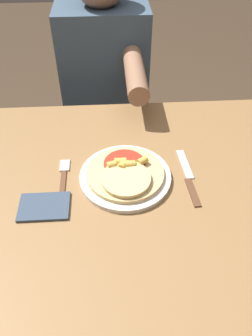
{
  "coord_description": "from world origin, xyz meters",
  "views": [
    {
      "loc": [
        -0.04,
        -0.61,
        1.41
      ],
      "look_at": [
        0.0,
        0.03,
        0.79
      ],
      "focal_mm": 35.0,
      "sensor_mm": 36.0,
      "label": 1
    }
  ],
  "objects_px": {
    "fork": "(63,178)",
    "person_diner": "(106,82)",
    "plate": "(126,177)",
    "pizza": "(126,173)",
    "knife": "(188,177)",
    "dining_table": "(126,211)"
  },
  "relations": [
    {
      "from": "pizza",
      "to": "knife",
      "type": "distance_m",
      "value": 0.18
    },
    {
      "from": "knife",
      "to": "person_diner",
      "type": "xyz_separation_m",
      "value": [
        -0.22,
        0.66,
        -0.07
      ]
    },
    {
      "from": "person_diner",
      "to": "pizza",
      "type": "bearing_deg",
      "value": -85.67
    },
    {
      "from": "dining_table",
      "to": "knife",
      "type": "height_order",
      "value": "knife"
    },
    {
      "from": "plate",
      "to": "fork",
      "type": "bearing_deg",
      "value": 177.42
    },
    {
      "from": "dining_table",
      "to": "plate",
      "type": "xyz_separation_m",
      "value": [
        0.0,
        0.03,
        0.12
      ]
    },
    {
      "from": "fork",
      "to": "knife",
      "type": "height_order",
      "value": "same"
    },
    {
      "from": "plate",
      "to": "pizza",
      "type": "height_order",
      "value": "pizza"
    },
    {
      "from": "knife",
      "to": "dining_table",
      "type": "bearing_deg",
      "value": -174.19
    },
    {
      "from": "fork",
      "to": "person_diner",
      "type": "height_order",
      "value": "person_diner"
    },
    {
      "from": "pizza",
      "to": "knife",
      "type": "bearing_deg",
      "value": -1.85
    },
    {
      "from": "plate",
      "to": "knife",
      "type": "height_order",
      "value": "plate"
    },
    {
      "from": "plate",
      "to": "pizza",
      "type": "relative_size",
      "value": 1.19
    },
    {
      "from": "pizza",
      "to": "person_diner",
      "type": "relative_size",
      "value": 0.18
    },
    {
      "from": "pizza",
      "to": "fork",
      "type": "distance_m",
      "value": 0.18
    },
    {
      "from": "plate",
      "to": "fork",
      "type": "xyz_separation_m",
      "value": [
        -0.17,
        0.01,
        -0.0
      ]
    },
    {
      "from": "dining_table",
      "to": "plate",
      "type": "relative_size",
      "value": 5.0
    },
    {
      "from": "plate",
      "to": "pizza",
      "type": "xyz_separation_m",
      "value": [
        0.0,
        -0.0,
        0.02
      ]
    },
    {
      "from": "person_diner",
      "to": "knife",
      "type": "bearing_deg",
      "value": -71.19
    },
    {
      "from": "knife",
      "to": "person_diner",
      "type": "distance_m",
      "value": 0.7
    },
    {
      "from": "pizza",
      "to": "fork",
      "type": "height_order",
      "value": "pizza"
    },
    {
      "from": "plate",
      "to": "person_diner",
      "type": "bearing_deg",
      "value": 94.36
    }
  ]
}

